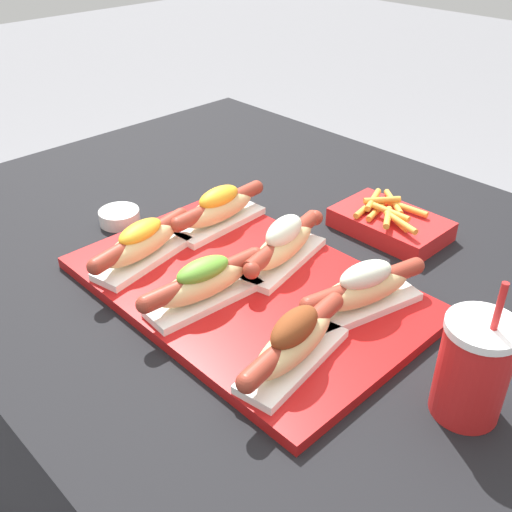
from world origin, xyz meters
TOP-DOWN VIEW (x-y plane):
  - patio_table at (0.00, 0.00)m, footprint 1.50×1.01m
  - serving_tray at (-0.00, -0.12)m, footprint 0.53×0.35m
  - hot_dog_0 at (-0.16, -0.20)m, footprint 0.09×0.22m
  - hot_dog_1 at (-0.01, -0.20)m, footprint 0.07×0.22m
  - hot_dog_2 at (0.17, -0.20)m, footprint 0.09×0.22m
  - hot_dog_3 at (-0.16, -0.03)m, footprint 0.07×0.22m
  - hot_dog_4 at (0.00, -0.04)m, footprint 0.10×0.21m
  - hot_dog_5 at (0.16, -0.05)m, footprint 0.10×0.21m
  - sauce_bowl at (-0.33, -0.14)m, footprint 0.07×0.07m
  - drink_cup at (0.36, -0.10)m, footprint 0.09×0.09m
  - fries_basket at (0.04, 0.19)m, footprint 0.20×0.13m

SIDE VIEW (x-z plane):
  - patio_table at x=0.00m, z-range 0.00..0.74m
  - serving_tray at x=0.00m, z-range 0.74..0.76m
  - sauce_bowl at x=-0.33m, z-range 0.74..0.77m
  - fries_basket at x=0.04m, z-range 0.73..0.79m
  - hot_dog_0 at x=-0.16m, z-range 0.76..0.83m
  - hot_dog_1 at x=-0.01m, z-range 0.76..0.83m
  - hot_dog_3 at x=-0.16m, z-range 0.76..0.83m
  - hot_dog_5 at x=0.16m, z-range 0.75..0.83m
  - hot_dog_2 at x=0.17m, z-range 0.75..0.83m
  - hot_dog_4 at x=0.00m, z-range 0.75..0.83m
  - drink_cup at x=0.36m, z-range 0.71..0.90m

